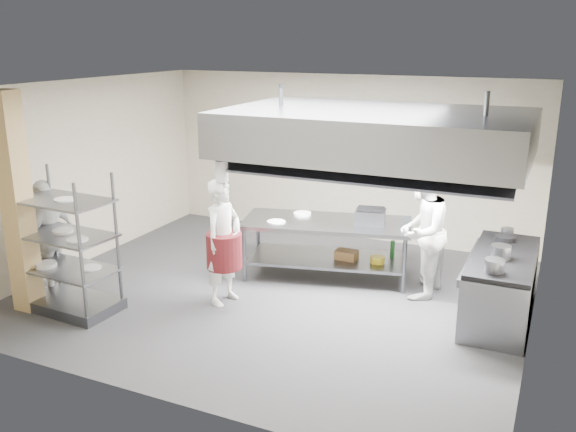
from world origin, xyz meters
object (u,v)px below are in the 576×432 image
at_px(pass_rack, 67,243).
at_px(chef_plating, 50,237).
at_px(chef_head, 223,242).
at_px(chef_line, 422,231).
at_px(stockpot, 501,252).
at_px(island, 326,249).
at_px(griddle, 370,217).
at_px(cooking_range, 501,288).

relative_size(pass_rack, chef_plating, 1.13).
bearing_deg(chef_plating, pass_rack, 56.24).
xyz_separation_m(pass_rack, chef_plating, (-0.68, 0.35, -0.11)).
xyz_separation_m(chef_head, chef_line, (2.45, 1.37, 0.09)).
relative_size(chef_plating, stockpot, 6.83).
height_order(island, stockpot, stockpot).
height_order(island, chef_plating, chef_plating).
relative_size(chef_head, griddle, 3.99).
distance_m(island, stockpot, 2.73).
height_order(cooking_range, chef_head, chef_head).
distance_m(griddle, stockpot, 2.09).
height_order(pass_rack, stockpot, pass_rack).
relative_size(chef_head, chef_line, 0.91).
xyz_separation_m(island, chef_line, (1.49, -0.12, 0.52)).
xyz_separation_m(cooking_range, chef_plating, (-6.08, -1.83, 0.43)).
height_order(cooking_range, stockpot, stockpot).
xyz_separation_m(chef_line, chef_plating, (-4.92, -2.12, -0.12)).
height_order(griddle, stockpot, griddle).
relative_size(chef_plating, griddle, 3.82).
xyz_separation_m(chef_line, griddle, (-0.84, 0.26, 0.04)).
bearing_deg(chef_head, chef_plating, 116.11).
height_order(island, chef_head, chef_head).
relative_size(pass_rack, stockpot, 7.74).
bearing_deg(chef_plating, chef_head, 100.58).
bearing_deg(chef_head, chef_line, -51.47).
xyz_separation_m(chef_head, griddle, (1.62, 1.64, 0.13)).
relative_size(cooking_range, chef_head, 1.12).
bearing_deg(pass_rack, stockpot, 23.40).
distance_m(cooking_range, griddle, 2.16).
bearing_deg(griddle, chef_head, -146.48).
bearing_deg(chef_line, chef_head, -55.93).
bearing_deg(griddle, chef_line, -29.29).
height_order(pass_rack, griddle, pass_rack).
height_order(pass_rack, chef_line, chef_line).
relative_size(cooking_range, chef_line, 1.03).
distance_m(chef_plating, stockpot, 6.27).
relative_size(island, griddle, 5.76).
xyz_separation_m(cooking_range, chef_head, (-3.61, -1.08, 0.47)).
bearing_deg(griddle, pass_rack, -153.10).
height_order(chef_line, stockpot, chef_line).
height_order(island, pass_rack, pass_rack).
bearing_deg(chef_line, island, -89.65).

